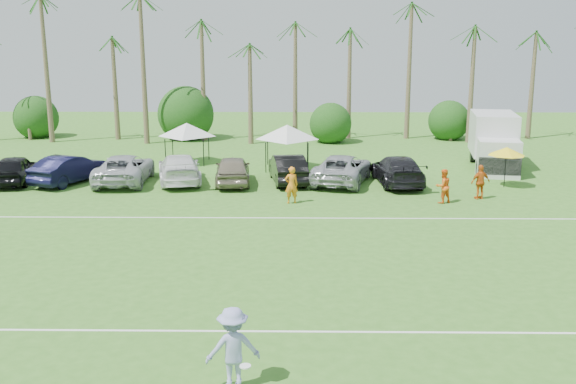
{
  "coord_description": "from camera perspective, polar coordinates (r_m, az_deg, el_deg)",
  "views": [
    {
      "loc": [
        3.26,
        -14.78,
        8.03
      ],
      "look_at": [
        2.89,
        12.51,
        1.6
      ],
      "focal_mm": 40.0,
      "sensor_mm": 36.0,
      "label": 1
    }
  ],
  "objects": [
    {
      "name": "palm_tree_4",
      "position": [
        53.28,
        -7.22,
        12.56
      ],
      "size": [
        2.4,
        2.4,
        8.9
      ],
      "color": "brown",
      "rests_on": "ground"
    },
    {
      "name": "field_lines",
      "position": [
        24.37,
        -7.0,
        -6.07
      ],
      "size": [
        80.0,
        12.1,
        0.01
      ],
      "color": "white",
      "rests_on": "ground"
    },
    {
      "name": "canopy_tent_left",
      "position": [
        43.61,
        -9.0,
        6.08
      ],
      "size": [
        3.9,
        3.9,
        3.16
      ],
      "color": "black",
      "rests_on": "ground"
    },
    {
      "name": "palm_tree_3",
      "position": [
        54.01,
        -11.66,
        15.15
      ],
      "size": [
        2.4,
        2.4,
        11.9
      ],
      "color": "brown",
      "rests_on": "ground"
    },
    {
      "name": "palm_tree_5",
      "position": [
        52.88,
        -2.83,
        13.59
      ],
      "size": [
        2.4,
        2.4,
        9.9
      ],
      "color": "brown",
      "rests_on": "ground"
    },
    {
      "name": "palm_tree_2",
      "position": [
        54.96,
        -15.82,
        14.0
      ],
      "size": [
        2.4,
        2.4,
        10.9
      ],
      "color": "brown",
      "rests_on": "ground"
    },
    {
      "name": "palm_tree_8",
      "position": [
        53.67,
        11.51,
        12.41
      ],
      "size": [
        2.4,
        2.4,
        8.9
      ],
      "color": "brown",
      "rests_on": "ground"
    },
    {
      "name": "palm_tree_7",
      "position": [
        53.03,
        6.13,
        15.38
      ],
      "size": [
        2.4,
        2.4,
        11.9
      ],
      "color": "brown",
      "rests_on": "ground"
    },
    {
      "name": "palm_tree_10",
      "position": [
        56.36,
        21.92,
        13.53
      ],
      "size": [
        2.4,
        2.4,
        10.9
      ],
      "color": "brown",
      "rests_on": "ground"
    },
    {
      "name": "parked_car_1",
      "position": [
        39.18,
        -18.85,
        1.94
      ],
      "size": [
        3.49,
        5.31,
        1.65
      ],
      "primitive_type": "imported",
      "rotation": [
        0.0,
        0.0,
        2.76
      ],
      "color": "black",
      "rests_on": "ground"
    },
    {
      "name": "frisbee_player",
      "position": [
        15.56,
        -4.91,
        -13.64
      ],
      "size": [
        1.43,
        1.02,
        2.01
      ],
      "rotation": [
        0.0,
        0.0,
        3.37
      ],
      "color": "#959BD3",
      "rests_on": "ground"
    },
    {
      "name": "market_umbrella",
      "position": [
        37.84,
        18.86,
        3.45
      ],
      "size": [
        2.05,
        2.05,
        2.29
      ],
      "color": "black",
      "rests_on": "ground"
    },
    {
      "name": "parked_car_5",
      "position": [
        37.27,
        -0.03,
        2.11
      ],
      "size": [
        2.49,
        5.22,
        1.65
      ],
      "primitive_type": "imported",
      "rotation": [
        0.0,
        0.0,
        3.29
      ],
      "color": "black",
      "rests_on": "ground"
    },
    {
      "name": "box_truck",
      "position": [
        43.28,
        17.86,
        4.43
      ],
      "size": [
        3.69,
        7.13,
        3.5
      ],
      "rotation": [
        0.0,
        0.0,
        -0.18
      ],
      "color": "silver",
      "rests_on": "ground"
    },
    {
      "name": "parked_car_2",
      "position": [
        38.38,
        -14.33,
        2.02
      ],
      "size": [
        3.02,
        6.07,
        1.65
      ],
      "primitive_type": "imported",
      "rotation": [
        0.0,
        0.0,
        3.19
      ],
      "color": "#B2B4BA",
      "rests_on": "ground"
    },
    {
      "name": "palm_tree_9",
      "position": [
        54.8,
        16.83,
        13.04
      ],
      "size": [
        2.4,
        2.4,
        9.9
      ],
      "color": "brown",
      "rests_on": "ground"
    },
    {
      "name": "parked_car_6",
      "position": [
        37.3,
        4.83,
        2.07
      ],
      "size": [
        4.19,
        6.46,
        1.65
      ],
      "primitive_type": "imported",
      "rotation": [
        0.0,
        0.0,
        2.88
      ],
      "color": "#9FA2A7",
      "rests_on": "ground"
    },
    {
      "name": "sideline_player_a",
      "position": [
        32.4,
        0.3,
        0.63
      ],
      "size": [
        0.78,
        0.62,
        1.89
      ],
      "primitive_type": "imported",
      "rotation": [
        0.0,
        0.0,
        3.4
      ],
      "color": "orange",
      "rests_on": "ground"
    },
    {
      "name": "parked_car_7",
      "position": [
        37.34,
        9.71,
        1.94
      ],
      "size": [
        2.69,
        5.84,
        1.65
      ],
      "primitive_type": "imported",
      "rotation": [
        0.0,
        0.0,
        3.21
      ],
      "color": "black",
      "rests_on": "ground"
    },
    {
      "name": "bush_tree_2",
      "position": [
        54.21,
        3.7,
        6.62
      ],
      "size": [
        4.0,
        4.0,
        4.0
      ],
      "color": "brown",
      "rests_on": "ground"
    },
    {
      "name": "palm_tree_6",
      "position": [
        52.8,
        1.64,
        14.53
      ],
      "size": [
        2.4,
        2.4,
        10.9
      ],
      "color": "brown",
      "rests_on": "ground"
    },
    {
      "name": "parked_car_4",
      "position": [
        36.98,
        -4.94,
        1.97
      ],
      "size": [
        2.36,
        5.0,
        1.65
      ],
      "primitive_type": "imported",
      "rotation": [
        0.0,
        0.0,
        3.23
      ],
      "color": "gray",
      "rests_on": "ground"
    },
    {
      "name": "palm_tree_1",
      "position": [
        56.54,
        -20.75,
        12.75
      ],
      "size": [
        2.4,
        2.4,
        9.9
      ],
      "color": "brown",
      "rests_on": "ground"
    },
    {
      "name": "ground",
      "position": [
        17.13,
        -10.66,
        -14.93
      ],
      "size": [
        120.0,
        120.0,
        0.0
      ],
      "primitive_type": "plane",
      "color": "#387021",
      "rests_on": "ground"
    },
    {
      "name": "parked_car_3",
      "position": [
        37.81,
        -9.65,
        2.08
      ],
      "size": [
        3.51,
        6.06,
        1.65
      ],
      "primitive_type": "imported",
      "rotation": [
        0.0,
        0.0,
        3.36
      ],
      "color": "white",
      "rests_on": "ground"
    },
    {
      "name": "parked_car_0",
      "position": [
        40.27,
        -23.13,
        1.87
      ],
      "size": [
        2.74,
        5.11,
        1.65
      ],
      "primitive_type": "imported",
      "rotation": [
        0.0,
        0.0,
        3.31
      ],
      "color": "black",
      "rests_on": "ground"
    },
    {
      "name": "bush_tree_3",
      "position": [
        55.62,
        14.11,
        6.42
      ],
      "size": [
        4.0,
        4.0,
        4.0
      ],
      "color": "brown",
      "rests_on": "ground"
    },
    {
      "name": "sideline_player_b",
      "position": [
        33.41,
        13.62,
        0.51
      ],
      "size": [
        1.05,
        0.95,
        1.75
      ],
      "primitive_type": "imported",
      "rotation": [
        0.0,
        0.0,
        3.56
      ],
      "color": "orange",
      "rests_on": "ground"
    },
    {
      "name": "bush_tree_0",
      "position": [
        58.54,
        -21.71,
        6.21
      ],
      "size": [
        4.0,
        4.0,
        4.0
      ],
      "color": "brown",
      "rests_on": "ground"
    },
    {
      "name": "canopy_tent_right",
      "position": [
        41.08,
        -0.07,
        5.99
      ],
      "size": [
        4.09,
        4.09,
        3.32
      ],
      "color": "black",
      "rests_on": "ground"
    },
    {
      "name": "sideline_player_c",
      "position": [
        34.76,
        16.73,
        0.86
      ],
      "size": [
        1.14,
        0.74,
        1.81
      ],
      "primitive_type": "imported",
      "rotation": [
        0.0,
        0.0,
        3.44
      ],
      "color": "#D45D17",
      "rests_on": "ground"
    },
    {
      "name": "bush_tree_1",
      "position": [
        54.93,
        -8.99,
        6.58
      ],
      "size": [
        4.0,
        4.0,
        4.0
      ],
      "color": "brown",
      "rests_on": "ground"
    }
  ]
}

